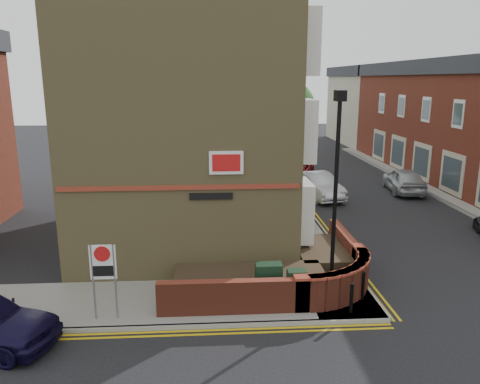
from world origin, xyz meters
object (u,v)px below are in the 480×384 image
zone_sign (103,268)px  silver_car_near (318,185)px  utility_cabinet_large (268,282)px  lamppost (335,198)px

zone_sign → silver_car_near: (9.22, 13.78, -0.92)m
utility_cabinet_large → zone_sign: bearing=-170.3°
utility_cabinet_large → zone_sign: (-4.70, -0.80, 0.92)m
lamppost → silver_car_near: (2.62, 13.07, -2.62)m
utility_cabinet_large → zone_sign: size_ratio=0.55×
zone_sign → utility_cabinet_large: bearing=9.7°
lamppost → utility_cabinet_large: lamppost is taller
zone_sign → silver_car_near: zone_sign is taller
silver_car_near → utility_cabinet_large: bearing=-121.7°
utility_cabinet_large → lamppost: bearing=-3.0°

